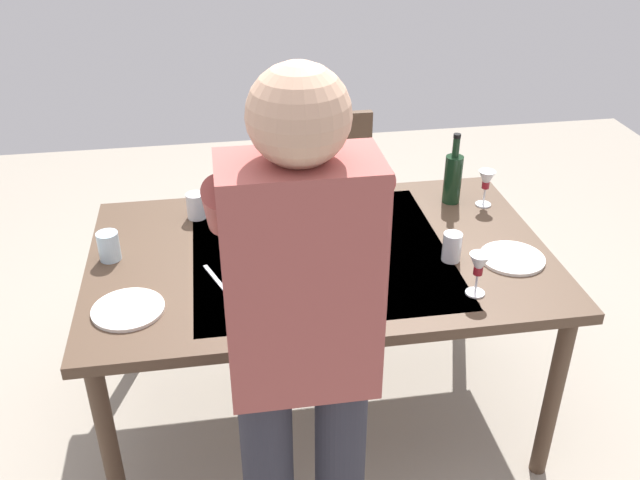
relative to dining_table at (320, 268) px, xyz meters
The scene contains 16 objects.
ground_plane 0.69m from the dining_table, ahead, with size 6.00×6.00×0.00m, color #9E9384.
dining_table is the anchor object (origin of this frame).
chair_near 0.94m from the dining_table, 103.50° to the right, with size 0.40×0.40×0.91m.
person_server 0.84m from the dining_table, 77.55° to the left, with size 0.42×0.61×1.69m.
wine_bottle 0.70m from the dining_table, 152.34° to the right, with size 0.07×0.07×0.30m.
wine_glass_left 0.78m from the dining_table, 160.07° to the right, with size 0.07×0.07×0.15m.
wine_glass_right 0.60m from the dining_table, 143.42° to the left, with size 0.07×0.07×0.15m.
water_cup_near_left 0.42m from the dining_table, 69.97° to the right, with size 0.08×0.08×0.11m, color silver.
water_cup_near_right 0.57m from the dining_table, 37.61° to the right, with size 0.07×0.07×0.10m, color silver.
water_cup_far_left 0.48m from the dining_table, 164.31° to the left, with size 0.07×0.07×0.11m, color silver.
water_cup_far_right 0.76m from the dining_table, ahead, with size 0.08×0.08×0.11m, color silver.
serving_bowl_pasta 0.12m from the dining_table, 62.53° to the left, with size 0.30×0.30×0.07m.
dinner_plate_near 0.71m from the dining_table, 21.57° to the left, with size 0.23×0.23×0.01m, color white.
dinner_plate_far 0.69m from the dining_table, 166.50° to the left, with size 0.23×0.23×0.01m, color white.
table_knife 0.39m from the dining_table, 76.63° to the left, with size 0.01×0.20×0.01m, color silver.
table_fork 0.40m from the dining_table, 16.97° to the left, with size 0.01×0.18×0.01m, color silver.
Camera 1 is at (0.34, 2.13, 2.07)m, focal length 39.06 mm.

